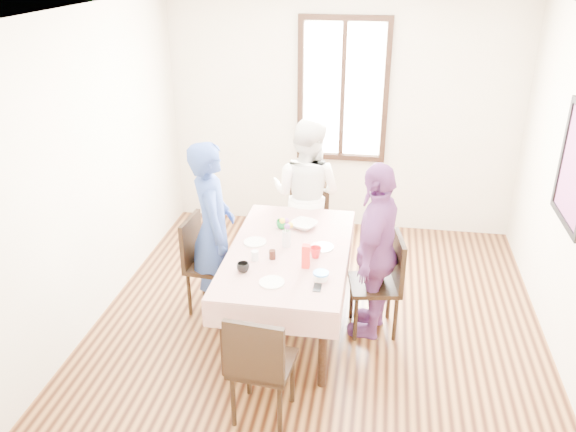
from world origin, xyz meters
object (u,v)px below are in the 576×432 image
object	(u,v)px
chair_right	(374,285)
chair_left	(212,265)
chair_near	(263,363)
person_left	(212,230)
dining_table	(289,288)
chair_far	(306,225)
person_far	(307,196)
person_right	(374,251)

from	to	relation	value
chair_right	chair_left	bearing A→B (deg)	76.32
chair_near	person_left	world-z (taller)	person_left
chair_near	dining_table	bearing A→B (deg)	95.66
dining_table	person_left	distance (m)	0.86
dining_table	chair_left	size ratio (longest dim) A/B	1.81
chair_left	chair_right	bearing A→B (deg)	91.16
chair_left	chair_far	size ratio (longest dim) A/B	1.00
person_left	person_far	size ratio (longest dim) A/B	1.03
chair_left	chair_far	bearing A→B (deg)	147.99
chair_left	chair_near	distance (m)	1.49
dining_table	person_far	size ratio (longest dim) A/B	1.03
chair_far	chair_near	world-z (taller)	same
person_far	chair_near	bearing A→B (deg)	107.10
chair_left	chair_right	xyz separation A→B (m)	(1.49, -0.10, 0.00)
chair_right	person_left	size ratio (longest dim) A/B	0.56
chair_far	person_far	distance (m)	0.34
person_far	person_right	size ratio (longest dim) A/B	1.01
chair_right	person_far	world-z (taller)	person_far
chair_near	person_far	world-z (taller)	person_far
chair_left	chair_near	bearing A→B (deg)	35.07
person_left	chair_far	bearing A→B (deg)	-55.39
chair_left	person_left	world-z (taller)	person_left
chair_far	chair_near	distance (m)	2.27
dining_table	chair_near	xyz separation A→B (m)	(-0.00, -1.13, 0.08)
chair_far	person_right	world-z (taller)	person_right
chair_right	person_left	bearing A→B (deg)	76.27
chair_right	person_right	distance (m)	0.33
chair_right	chair_far	xyz separation A→B (m)	(-0.74, 1.08, 0.00)
person_left	person_far	world-z (taller)	person_left
chair_right	person_right	size ratio (longest dim) A/B	0.58
person_far	person_right	bearing A→B (deg)	141.32
dining_table	chair_far	bearing A→B (deg)	90.00
dining_table	person_right	size ratio (longest dim) A/B	1.05
chair_right	chair_near	world-z (taller)	same
chair_left	person_far	bearing A→B (deg)	147.40
dining_table	chair_far	size ratio (longest dim) A/B	1.81
chair_left	chair_near	size ratio (longest dim) A/B	1.00
chair_right	chair_near	bearing A→B (deg)	138.26
person_left	chair_right	bearing A→B (deg)	-113.02
person_left	chair_left	bearing A→B (deg)	71.01
chair_far	person_left	xyz separation A→B (m)	(-0.72, -0.98, 0.36)
chair_near	person_far	xyz separation A→B (m)	(-0.00, 2.25, 0.34)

